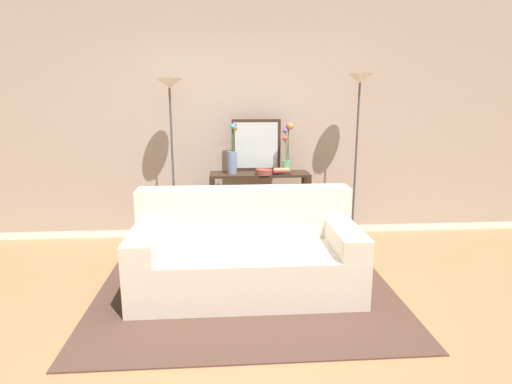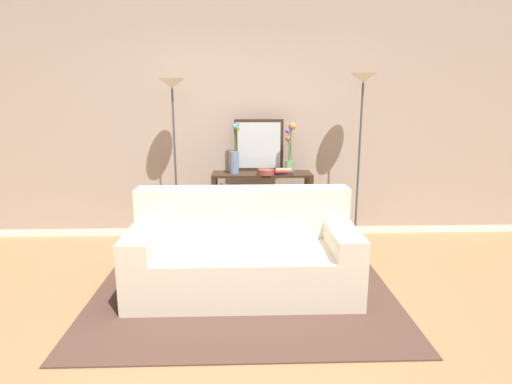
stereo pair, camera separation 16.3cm
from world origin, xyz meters
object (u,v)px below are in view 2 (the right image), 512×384
vase_tall_flowers (235,156)px  book_stack (284,172)px  couch (243,256)px  vase_short_flowers (290,149)px  floor_lamp_right (362,112)px  console_table (262,196)px  floor_lamp_left (173,117)px  fruit_bowl (266,172)px  book_row_under_console (232,239)px  wall_mirror (259,145)px

vase_tall_flowers → book_stack: (0.55, -0.06, -0.17)m
couch → vase_short_flowers: size_ratio=3.44×
vase_tall_flowers → book_stack: bearing=-5.8°
book_stack → vase_tall_flowers: bearing=174.2°
couch → floor_lamp_right: size_ratio=1.00×
floor_lamp_right → console_table: bearing=176.2°
floor_lamp_left → fruit_bowl: (1.01, -0.03, -0.61)m
book_stack → book_row_under_console: (-0.60, 0.08, -0.81)m
couch → fruit_bowl: 1.27m
console_table → vase_short_flowers: bearing=2.0°
couch → book_stack: book_stack is taller
couch → book_row_under_console: couch is taller
couch → fruit_bowl: bearing=76.8°
vase_short_flowers → fruit_bowl: 0.39m
couch → book_stack: bearing=67.9°
floor_lamp_left → book_stack: 1.35m
couch → wall_mirror: size_ratio=3.26×
vase_tall_flowers → floor_lamp_right: bearing=-1.8°
floor_lamp_right → wall_mirror: 1.20m
couch → floor_lamp_right: (1.31, 1.14, 1.21)m
vase_short_flowers → book_stack: (-0.08, -0.10, -0.24)m
floor_lamp_right → vase_tall_flowers: 1.48m
wall_mirror → book_row_under_console: 1.14m
wall_mirror → book_stack: bearing=-40.6°
floor_lamp_left → book_row_under_console: floor_lamp_left is taller
couch → vase_tall_flowers: size_ratio=3.37×
console_table → vase_tall_flowers: size_ratio=1.96×
floor_lamp_left → couch: bearing=-56.8°
fruit_bowl → console_table: bearing=110.0°
fruit_bowl → book_stack: size_ratio=0.88×
book_stack → book_row_under_console: size_ratio=0.95×
floor_lamp_right → book_row_under_console: floor_lamp_right is taller
floor_lamp_left → wall_mirror: floor_lamp_left is taller
wall_mirror → vase_tall_flowers: (-0.28, -0.17, -0.10)m
floor_lamp_left → floor_lamp_right: bearing=0.0°
floor_lamp_left → fruit_bowl: bearing=-2.0°
book_stack → fruit_bowl: bearing=-173.4°
fruit_bowl → book_row_under_console: 0.91m
fruit_bowl → vase_tall_flowers: bearing=167.3°
book_row_under_console → couch: bearing=-83.6°
floor_lamp_right → wall_mirror: size_ratio=3.25×
console_table → book_stack: bearing=-19.4°
vase_tall_flowers → fruit_bowl: size_ratio=3.04×
floor_lamp_left → vase_tall_flowers: floor_lamp_left is taller
couch → fruit_bowl: (0.26, 1.11, 0.56)m
fruit_bowl → book_stack: 0.20m
couch → fruit_bowl: size_ratio=10.23×
floor_lamp_right → book_row_under_console: (-1.45, 0.07, -1.47)m
floor_lamp_right → floor_lamp_left: bearing=-180.0°
floor_lamp_left → fruit_bowl: floor_lamp_left is taller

